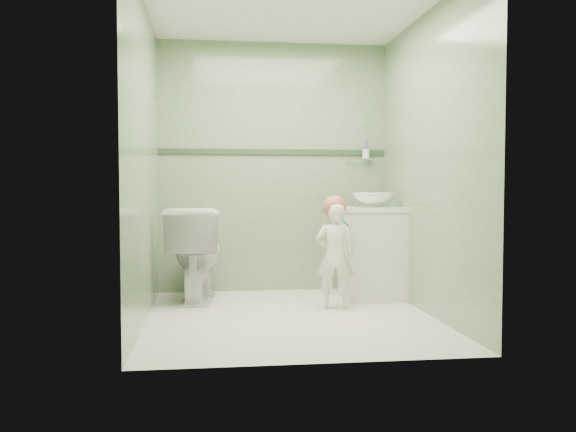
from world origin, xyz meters
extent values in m
plane|color=silver|center=(0.00, 0.00, 0.00)|extent=(2.50, 2.50, 0.00)
cube|color=#6A8D64|center=(0.00, 1.25, 1.20)|extent=(2.20, 0.04, 2.40)
cube|color=#6A8D64|center=(0.00, -1.25, 1.20)|extent=(2.20, 0.04, 2.40)
cube|color=#6A8D64|center=(-1.10, 0.00, 1.20)|extent=(0.04, 2.50, 2.40)
cube|color=#6A8D64|center=(1.10, 0.00, 1.20)|extent=(0.04, 2.50, 2.40)
plane|color=white|center=(0.00, 0.00, 2.40)|extent=(2.50, 2.50, 0.00)
cube|color=#2B432A|center=(0.00, 1.24, 1.35)|extent=(2.20, 0.02, 0.05)
cube|color=white|center=(0.84, 0.70, 0.40)|extent=(0.52, 0.50, 0.80)
cube|color=white|center=(0.84, 0.70, 0.81)|extent=(0.54, 0.52, 0.04)
imported|color=white|center=(0.84, 0.70, 0.89)|extent=(0.37, 0.37, 0.13)
cylinder|color=silver|center=(0.84, 0.90, 0.95)|extent=(0.03, 0.03, 0.18)
cylinder|color=silver|center=(0.84, 0.85, 1.03)|extent=(0.02, 0.12, 0.02)
cylinder|color=silver|center=(0.84, 1.20, 1.28)|extent=(0.26, 0.02, 0.02)
cylinder|color=silver|center=(0.90, 1.18, 1.33)|extent=(0.07, 0.07, 0.09)
cylinder|color=orange|center=(0.91, 1.18, 1.40)|extent=(0.01, 0.01, 0.17)
cylinder|color=purple|center=(0.90, 1.16, 1.40)|extent=(0.01, 0.01, 0.17)
cylinder|color=red|center=(0.91, 1.18, 1.40)|extent=(0.01, 0.01, 0.17)
cylinder|color=blue|center=(0.89, 1.17, 1.40)|extent=(0.01, 0.01, 0.17)
imported|color=white|center=(-0.74, 0.80, 0.42)|extent=(0.55, 0.86, 0.83)
imported|color=white|center=(0.41, 0.30, 0.44)|extent=(0.35, 0.26, 0.88)
sphere|color=#B65B45|center=(0.41, 0.33, 0.84)|extent=(0.20, 0.20, 0.20)
cylinder|color=#138262|center=(0.47, 0.16, 0.72)|extent=(0.09, 0.12, 0.06)
cube|color=white|center=(0.42, 0.22, 0.76)|extent=(0.03, 0.03, 0.02)
camera|label=1|loc=(-0.61, -4.63, 1.01)|focal=37.95mm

